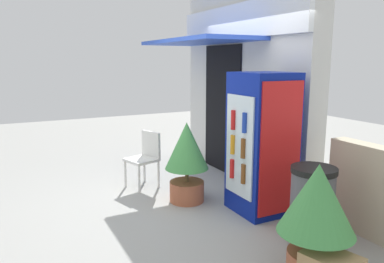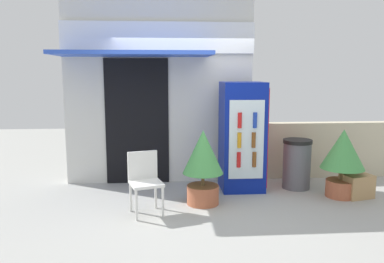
{
  "view_description": "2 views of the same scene",
  "coord_description": "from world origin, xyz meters",
  "px_view_note": "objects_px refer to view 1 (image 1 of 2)",
  "views": [
    {
      "loc": [
        4.53,
        -2.12,
        1.92
      ],
      "look_at": [
        0.04,
        0.17,
        0.95
      ],
      "focal_mm": 34.64,
      "sensor_mm": 36.0,
      "label": 1
    },
    {
      "loc": [
        -0.41,
        -5.39,
        1.93
      ],
      "look_at": [
        0.02,
        0.31,
        1.04
      ],
      "focal_mm": 35.76,
      "sensor_mm": 36.0,
      "label": 2
    }
  ],
  "objects_px": {
    "potted_plant_near_shop": "(187,156)",
    "trash_bin": "(312,205)",
    "potted_plant_curbside": "(317,211)",
    "plastic_chair": "(146,155)",
    "drink_cooler": "(262,144)"
  },
  "relations": [
    {
      "from": "plastic_chair",
      "to": "potted_plant_near_shop",
      "type": "distance_m",
      "value": 0.9
    },
    {
      "from": "potted_plant_near_shop",
      "to": "potted_plant_curbside",
      "type": "distance_m",
      "value": 2.2
    },
    {
      "from": "drink_cooler",
      "to": "potted_plant_curbside",
      "type": "distance_m",
      "value": 1.58
    },
    {
      "from": "plastic_chair",
      "to": "trash_bin",
      "type": "xyz_separation_m",
      "value": [
        2.49,
        0.96,
        -0.08
      ]
    },
    {
      "from": "potted_plant_near_shop",
      "to": "plastic_chair",
      "type": "bearing_deg",
      "value": -160.87
    },
    {
      "from": "plastic_chair",
      "to": "trash_bin",
      "type": "relative_size",
      "value": 1.02
    },
    {
      "from": "trash_bin",
      "to": "plastic_chair",
      "type": "bearing_deg",
      "value": -158.98
    },
    {
      "from": "potted_plant_curbside",
      "to": "trash_bin",
      "type": "distance_m",
      "value": 0.78
    },
    {
      "from": "potted_plant_near_shop",
      "to": "potted_plant_curbside",
      "type": "height_order",
      "value": "potted_plant_near_shop"
    },
    {
      "from": "drink_cooler",
      "to": "plastic_chair",
      "type": "relative_size",
      "value": 2.1
    },
    {
      "from": "plastic_chair",
      "to": "potted_plant_curbside",
      "type": "height_order",
      "value": "potted_plant_curbside"
    },
    {
      "from": "drink_cooler",
      "to": "trash_bin",
      "type": "relative_size",
      "value": 2.15
    },
    {
      "from": "potted_plant_near_shop",
      "to": "trash_bin",
      "type": "height_order",
      "value": "potted_plant_near_shop"
    },
    {
      "from": "potted_plant_near_shop",
      "to": "potted_plant_curbside",
      "type": "relative_size",
      "value": 1.04
    },
    {
      "from": "potted_plant_near_shop",
      "to": "potted_plant_curbside",
      "type": "xyz_separation_m",
      "value": [
        2.19,
        0.16,
        0.01
      ]
    }
  ]
}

